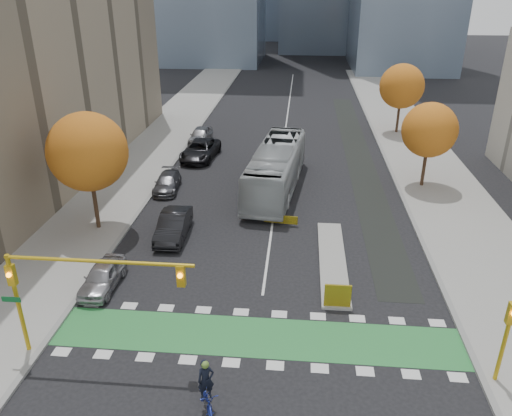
% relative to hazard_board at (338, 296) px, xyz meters
% --- Properties ---
extents(ground, '(300.00, 300.00, 0.00)m').
position_rel_hazard_board_xyz_m(ground, '(-4.00, -4.20, -0.80)').
color(ground, black).
rests_on(ground, ground).
extents(sidewalk_west, '(7.00, 120.00, 0.15)m').
position_rel_hazard_board_xyz_m(sidewalk_west, '(-17.50, 15.80, -0.73)').
color(sidewalk_west, gray).
rests_on(sidewalk_west, ground).
extents(sidewalk_east, '(7.00, 120.00, 0.15)m').
position_rel_hazard_board_xyz_m(sidewalk_east, '(9.50, 15.80, -0.73)').
color(sidewalk_east, gray).
rests_on(sidewalk_east, ground).
extents(curb_west, '(0.30, 120.00, 0.16)m').
position_rel_hazard_board_xyz_m(curb_west, '(-14.00, 15.80, -0.73)').
color(curb_west, gray).
rests_on(curb_west, ground).
extents(curb_east, '(0.30, 120.00, 0.16)m').
position_rel_hazard_board_xyz_m(curb_east, '(6.00, 15.80, -0.73)').
color(curb_east, gray).
rests_on(curb_east, ground).
extents(bike_crossing, '(20.00, 3.00, 0.01)m').
position_rel_hazard_board_xyz_m(bike_crossing, '(-4.00, -2.70, -0.79)').
color(bike_crossing, '#297E39').
rests_on(bike_crossing, ground).
extents(centre_line, '(0.15, 70.00, 0.01)m').
position_rel_hazard_board_xyz_m(centre_line, '(-4.00, 35.80, -0.80)').
color(centre_line, silver).
rests_on(centre_line, ground).
extents(bike_lane_paint, '(2.50, 50.00, 0.01)m').
position_rel_hazard_board_xyz_m(bike_lane_paint, '(3.50, 25.80, -0.80)').
color(bike_lane_paint, black).
rests_on(bike_lane_paint, ground).
extents(median_island, '(1.60, 10.00, 0.16)m').
position_rel_hazard_board_xyz_m(median_island, '(0.00, 4.80, -0.72)').
color(median_island, gray).
rests_on(median_island, ground).
extents(hazard_board, '(1.40, 0.12, 1.30)m').
position_rel_hazard_board_xyz_m(hazard_board, '(0.00, 0.00, 0.00)').
color(hazard_board, yellow).
rests_on(hazard_board, median_island).
extents(tree_west, '(5.20, 5.20, 8.22)m').
position_rel_hazard_board_xyz_m(tree_west, '(-16.00, 7.80, 4.82)').
color(tree_west, '#332114').
rests_on(tree_west, ground).
extents(tree_east_near, '(4.40, 4.40, 7.08)m').
position_rel_hazard_board_xyz_m(tree_east_near, '(8.00, 17.80, 4.06)').
color(tree_east_near, '#332114').
rests_on(tree_east_near, ground).
extents(tree_east_far, '(4.80, 4.80, 7.65)m').
position_rel_hazard_board_xyz_m(tree_east_far, '(8.50, 33.80, 4.44)').
color(tree_east_far, '#332114').
rests_on(tree_east_far, ground).
extents(traffic_signal_west, '(8.53, 0.56, 5.20)m').
position_rel_hazard_board_xyz_m(traffic_signal_west, '(-11.93, -4.71, 3.23)').
color(traffic_signal_west, '#BF9914').
rests_on(traffic_signal_west, ground).
extents(traffic_signal_east, '(0.35, 0.43, 4.10)m').
position_rel_hazard_board_xyz_m(traffic_signal_east, '(6.50, -4.71, 1.93)').
color(traffic_signal_east, '#BF9914').
rests_on(traffic_signal_east, ground).
extents(cyclist, '(1.45, 2.18, 2.38)m').
position_rel_hazard_board_xyz_m(cyclist, '(-5.61, -7.24, -0.01)').
color(cyclist, '#202F97').
rests_on(cyclist, ground).
extents(bus, '(4.62, 13.84, 3.78)m').
position_rel_hazard_board_xyz_m(bus, '(-4.12, 16.03, 1.09)').
color(bus, '#ADB3B5').
rests_on(bus, ground).
extents(parked_car_a, '(1.74, 4.19, 1.42)m').
position_rel_hazard_board_xyz_m(parked_car_a, '(-13.00, 0.80, -0.09)').
color(parked_car_a, '#A3A2A8').
rests_on(parked_car_a, ground).
extents(parked_car_b, '(1.91, 5.10, 1.66)m').
position_rel_hazard_board_xyz_m(parked_car_b, '(-10.50, 7.14, 0.03)').
color(parked_car_b, black).
rests_on(parked_car_b, ground).
extents(parked_car_c, '(2.19, 4.68, 1.32)m').
position_rel_hazard_board_xyz_m(parked_car_c, '(-13.00, 15.12, -0.14)').
color(parked_car_c, '#4B4B50').
rests_on(parked_car_c, ground).
extents(parked_car_d, '(3.43, 6.39, 1.70)m').
position_rel_hazard_board_xyz_m(parked_car_d, '(-11.82, 23.20, 0.05)').
color(parked_car_d, black).
rests_on(parked_car_d, ground).
extents(parked_car_e, '(2.17, 4.94, 1.65)m').
position_rel_hazard_board_xyz_m(parked_car_e, '(-12.76, 28.20, 0.03)').
color(parked_car_e, gray).
rests_on(parked_car_e, ground).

